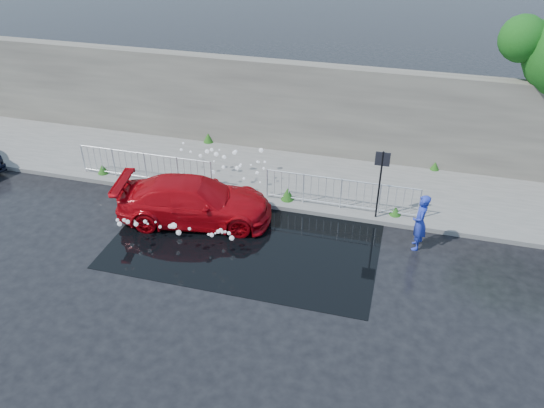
{
  "coord_description": "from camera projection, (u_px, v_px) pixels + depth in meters",
  "views": [
    {
      "loc": [
        4.69,
        -11.49,
        9.67
      ],
      "look_at": [
        1.12,
        1.68,
        1.0
      ],
      "focal_mm": 35.0,
      "sensor_mm": 36.0,
      "label": 1
    }
  ],
  "objects": [
    {
      "name": "retaining_wall",
      "position": [
        281.0,
        106.0,
        20.43
      ],
      "size": [
        30.0,
        0.6,
        3.5
      ],
      "primitive_type": "cube",
      "color": "#534D46",
      "rests_on": "pavement"
    },
    {
      "name": "sign_post",
      "position": [
        381.0,
        174.0,
        16.26
      ],
      "size": [
        0.45,
        0.06,
        2.5
      ],
      "color": "black",
      "rests_on": "ground"
    },
    {
      "name": "puddle",
      "position": [
        247.0,
        240.0,
        16.29
      ],
      "size": [
        8.0,
        5.0,
        0.01
      ],
      "primitive_type": "cube",
      "color": "black",
      "rests_on": "ground"
    },
    {
      "name": "red_car",
      "position": [
        195.0,
        201.0,
        16.86
      ],
      "size": [
        5.18,
        2.83,
        1.42
      ],
      "primitive_type": "imported",
      "rotation": [
        0.0,
        0.0,
        1.75
      ],
      "color": "#A4060D",
      "rests_on": "ground"
    },
    {
      "name": "ground",
      "position": [
        220.0,
        257.0,
        15.59
      ],
      "size": [
        90.0,
        90.0,
        0.0
      ],
      "primitive_type": "plane",
      "color": "black",
      "rests_on": "ground"
    },
    {
      "name": "water_spray",
      "position": [
        204.0,
        188.0,
        17.48
      ],
      "size": [
        3.7,
        5.69,
        1.06
      ],
      "color": "white",
      "rests_on": "ground"
    },
    {
      "name": "person",
      "position": [
        420.0,
        222.0,
        15.51
      ],
      "size": [
        0.44,
        0.66,
        1.8
      ],
      "primitive_type": "imported",
      "rotation": [
        0.0,
        0.0,
        -1.55
      ],
      "color": "#2233AC",
      "rests_on": "ground"
    },
    {
      "name": "pavement",
      "position": [
        266.0,
        175.0,
        19.62
      ],
      "size": [
        30.0,
        4.0,
        0.15
      ],
      "primitive_type": "cube",
      "color": "#60605B",
      "rests_on": "ground"
    },
    {
      "name": "railing_right",
      "position": [
        341.0,
        192.0,
        17.26
      ],
      "size": [
        5.05,
        0.05,
        1.1
      ],
      "color": "silver",
      "rests_on": "pavement"
    },
    {
      "name": "railing_left",
      "position": [
        145.0,
        166.0,
        18.81
      ],
      "size": [
        5.05,
        0.05,
        1.1
      ],
      "color": "silver",
      "rests_on": "pavement"
    },
    {
      "name": "weeds",
      "position": [
        255.0,
        174.0,
        19.16
      ],
      "size": [
        12.17,
        3.93,
        0.44
      ],
      "color": "#255115",
      "rests_on": "pavement"
    },
    {
      "name": "curb",
      "position": [
        250.0,
        202.0,
        17.99
      ],
      "size": [
        30.0,
        0.25,
        0.16
      ],
      "primitive_type": "cube",
      "color": "#60605B",
      "rests_on": "ground"
    }
  ]
}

